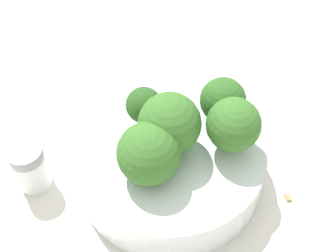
{
  "coord_description": "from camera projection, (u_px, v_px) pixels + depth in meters",
  "views": [
    {
      "loc": [
        -0.0,
        0.27,
        0.4
      ],
      "look_at": [
        0.0,
        0.0,
        0.08
      ],
      "focal_mm": 50.0,
      "sensor_mm": 36.0,
      "label": 1
    }
  ],
  "objects": [
    {
      "name": "ground_plane",
      "position": [
        168.0,
        176.0,
        0.48
      ],
      "size": [
        3.0,
        3.0,
        0.0
      ],
      "primitive_type": "plane",
      "color": "silver"
    },
    {
      "name": "bowl",
      "position": [
        168.0,
        162.0,
        0.46
      ],
      "size": [
        0.19,
        0.19,
        0.05
      ],
      "primitive_type": "cylinder",
      "color": "silver",
      "rests_on": "ground_plane"
    },
    {
      "name": "broccoli_floret_0",
      "position": [
        169.0,
        123.0,
        0.42
      ],
      "size": [
        0.06,
        0.06,
        0.06
      ],
      "color": "#8EB770",
      "rests_on": "bowl"
    },
    {
      "name": "broccoli_floret_1",
      "position": [
        232.0,
        127.0,
        0.42
      ],
      "size": [
        0.05,
        0.05,
        0.06
      ],
      "color": "#84AD66",
      "rests_on": "bowl"
    },
    {
      "name": "broccoli_floret_2",
      "position": [
        221.0,
        101.0,
        0.45
      ],
      "size": [
        0.04,
        0.04,
        0.05
      ],
      "color": "#84AD66",
      "rests_on": "bowl"
    },
    {
      "name": "broccoli_floret_3",
      "position": [
        147.0,
        154.0,
        0.4
      ],
      "size": [
        0.06,
        0.06,
        0.06
      ],
      "color": "#8EB770",
      "rests_on": "bowl"
    },
    {
      "name": "broccoli_floret_4",
      "position": [
        142.0,
        106.0,
        0.44
      ],
      "size": [
        0.04,
        0.04,
        0.04
      ],
      "color": "#84AD66",
      "rests_on": "bowl"
    },
    {
      "name": "pepper_shaker",
      "position": [
        29.0,
        167.0,
        0.45
      ],
      "size": [
        0.03,
        0.03,
        0.06
      ],
      "color": "silver",
      "rests_on": "ground_plane"
    },
    {
      "name": "almond_crumb_0",
      "position": [
        114.0,
        93.0,
        0.55
      ],
      "size": [
        0.01,
        0.01,
        0.01
      ],
      "primitive_type": "cube",
      "rotation": [
        0.0,
        0.0,
        4.06
      ],
      "color": "#AD7F4C",
      "rests_on": "ground_plane"
    },
    {
      "name": "almond_crumb_1",
      "position": [
        287.0,
        197.0,
        0.46
      ],
      "size": [
        0.01,
        0.01,
        0.01
      ],
      "primitive_type": "cube",
      "rotation": [
        0.0,
        0.0,
        1.85
      ],
      "color": "#AD7F4C",
      "rests_on": "ground_plane"
    },
    {
      "name": "almond_crumb_2",
      "position": [
        29.0,
        140.0,
        0.51
      ],
      "size": [
        0.01,
        0.01,
        0.01
      ],
      "primitive_type": "cube",
      "rotation": [
        0.0,
        0.0,
        2.88
      ],
      "color": "olive",
      "rests_on": "ground_plane"
    }
  ]
}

